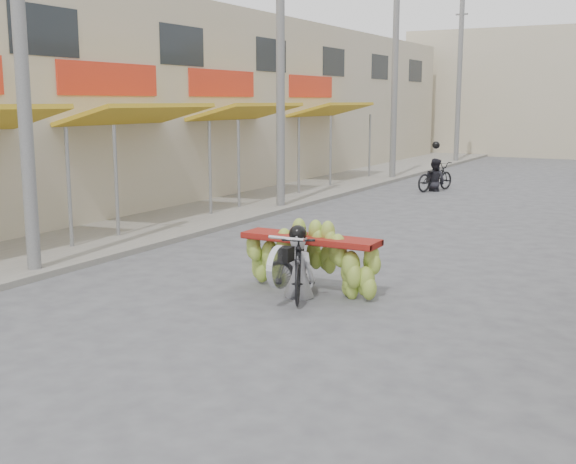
# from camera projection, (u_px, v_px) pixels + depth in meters

# --- Properties ---
(ground) EXTENTS (120.00, 120.00, 0.00)m
(ground) POSITION_uv_depth(u_px,v_px,m) (173.00, 390.00, 7.77)
(ground) COLOR #58585D
(ground) RESTS_ON ground
(sidewalk_left) EXTENTS (4.00, 60.00, 0.12)m
(sidewalk_left) POSITION_uv_depth(u_px,v_px,m) (283.00, 193.00, 24.01)
(sidewalk_left) COLOR gray
(sidewalk_left) RESTS_ON ground
(shophouse_row_left) EXTENTS (9.77, 40.00, 6.00)m
(shophouse_row_left) POSITION_uv_depth(u_px,v_px,m) (143.00, 103.00, 24.95)
(shophouse_row_left) COLOR #C2B599
(shophouse_row_left) RESTS_ON ground
(utility_pole_near) EXTENTS (0.60, 0.24, 8.00)m
(utility_pole_near) POSITION_uv_depth(u_px,v_px,m) (20.00, 44.00, 12.19)
(utility_pole_near) COLOR slate
(utility_pole_near) RESTS_ON ground
(utility_pole_mid) EXTENTS (0.60, 0.24, 8.00)m
(utility_pole_mid) POSITION_uv_depth(u_px,v_px,m) (280.00, 66.00, 19.95)
(utility_pole_mid) COLOR slate
(utility_pole_mid) RESTS_ON ground
(utility_pole_far) EXTENTS (0.60, 0.24, 8.00)m
(utility_pole_far) POSITION_uv_depth(u_px,v_px,m) (395.00, 76.00, 27.72)
(utility_pole_far) COLOR slate
(utility_pole_far) RESTS_ON ground
(utility_pole_back) EXTENTS (0.60, 0.24, 8.00)m
(utility_pole_back) POSITION_uv_depth(u_px,v_px,m) (459.00, 81.00, 35.49)
(utility_pole_back) COLOR slate
(utility_pole_back) RESTS_ON ground
(banana_motorbike) EXTENTS (2.31, 1.92, 1.93)m
(banana_motorbike) POSITION_uv_depth(u_px,v_px,m) (304.00, 254.00, 11.48)
(banana_motorbike) COLOR black
(banana_motorbike) RESTS_ON ground
(bg_motorbike_a) EXTENTS (1.18, 1.87, 1.95)m
(bg_motorbike_a) POSITION_uv_depth(u_px,v_px,m) (435.00, 170.00, 24.83)
(bg_motorbike_a) COLOR black
(bg_motorbike_a) RESTS_ON ground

